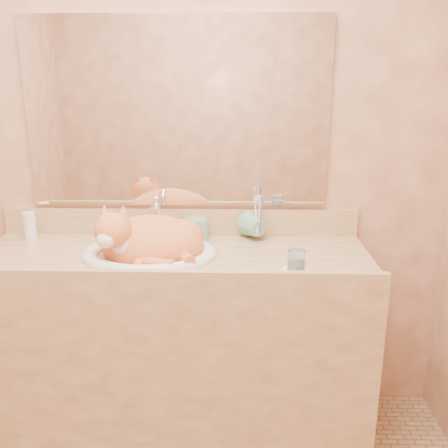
{
  "coord_description": "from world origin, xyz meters",
  "views": [
    {
      "loc": [
        0.26,
        -1.18,
        1.54
      ],
      "look_at": [
        0.21,
        0.7,
        0.98
      ],
      "focal_mm": 40.0,
      "sensor_mm": 36.0,
      "label": 1
    }
  ],
  "objects_px": {
    "soap_dispenser": "(197,219)",
    "vanity_counter": "(176,347)",
    "sink_basin": "(149,236)",
    "water_glass": "(296,260)",
    "cat": "(147,239)",
    "toothbrush_cup": "(259,230)"
  },
  "relations": [
    {
      "from": "cat",
      "to": "soap_dispenser",
      "type": "height_order",
      "value": "soap_dispenser"
    },
    {
      "from": "sink_basin",
      "to": "water_glass",
      "type": "distance_m",
      "value": 0.59
    },
    {
      "from": "vanity_counter",
      "to": "cat",
      "type": "height_order",
      "value": "cat"
    },
    {
      "from": "vanity_counter",
      "to": "soap_dispenser",
      "type": "height_order",
      "value": "soap_dispenser"
    },
    {
      "from": "sink_basin",
      "to": "soap_dispenser",
      "type": "height_order",
      "value": "soap_dispenser"
    },
    {
      "from": "cat",
      "to": "toothbrush_cup",
      "type": "bearing_deg",
      "value": 27.18
    },
    {
      "from": "water_glass",
      "to": "toothbrush_cup",
      "type": "bearing_deg",
      "value": 109.87
    },
    {
      "from": "soap_dispenser",
      "to": "toothbrush_cup",
      "type": "xyz_separation_m",
      "value": [
        0.27,
        -0.01,
        -0.05
      ]
    },
    {
      "from": "toothbrush_cup",
      "to": "water_glass",
      "type": "height_order",
      "value": "toothbrush_cup"
    },
    {
      "from": "cat",
      "to": "vanity_counter",
      "type": "bearing_deg",
      "value": 16.7
    },
    {
      "from": "soap_dispenser",
      "to": "vanity_counter",
      "type": "bearing_deg",
      "value": -130.85
    },
    {
      "from": "sink_basin",
      "to": "cat",
      "type": "distance_m",
      "value": 0.01
    },
    {
      "from": "toothbrush_cup",
      "to": "water_glass",
      "type": "distance_m",
      "value": 0.37
    },
    {
      "from": "sink_basin",
      "to": "soap_dispenser",
      "type": "xyz_separation_m",
      "value": [
        0.18,
        0.18,
        0.02
      ]
    },
    {
      "from": "vanity_counter",
      "to": "soap_dispenser",
      "type": "xyz_separation_m",
      "value": [
        0.09,
        0.16,
        0.52
      ]
    },
    {
      "from": "sink_basin",
      "to": "soap_dispenser",
      "type": "relative_size",
      "value": 2.65
    },
    {
      "from": "cat",
      "to": "water_glass",
      "type": "distance_m",
      "value": 0.6
    },
    {
      "from": "soap_dispenser",
      "to": "toothbrush_cup",
      "type": "bearing_deg",
      "value": -14.19
    },
    {
      "from": "cat",
      "to": "soap_dispenser",
      "type": "relative_size",
      "value": 2.12
    },
    {
      "from": "cat",
      "to": "water_glass",
      "type": "xyz_separation_m",
      "value": [
        0.58,
        -0.17,
        -0.02
      ]
    },
    {
      "from": "cat",
      "to": "water_glass",
      "type": "height_order",
      "value": "cat"
    },
    {
      "from": "soap_dispenser",
      "to": "water_glass",
      "type": "xyz_separation_m",
      "value": [
        0.39,
        -0.35,
        -0.05
      ]
    }
  ]
}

